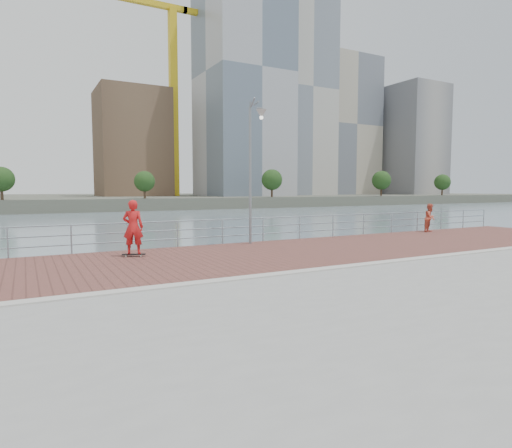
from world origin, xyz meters
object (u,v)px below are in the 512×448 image
street_lamp (255,146)px  skateboarder (133,227)px  bystander (430,218)px  guardrail (201,230)px

street_lamp → skateboarder: street_lamp is taller
skateboarder → bystander: bearing=-156.6°
guardrail → bystander: bearing=-3.3°
street_lamp → bystander: 11.85m
bystander → skateboarder: bearing=167.6°
skateboarder → bystander: 16.75m
bystander → guardrail: bearing=160.9°
street_lamp → bystander: size_ratio=3.78×
guardrail → street_lamp: (2.15, -0.94, 3.59)m
street_lamp → bystander: street_lamp is taller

